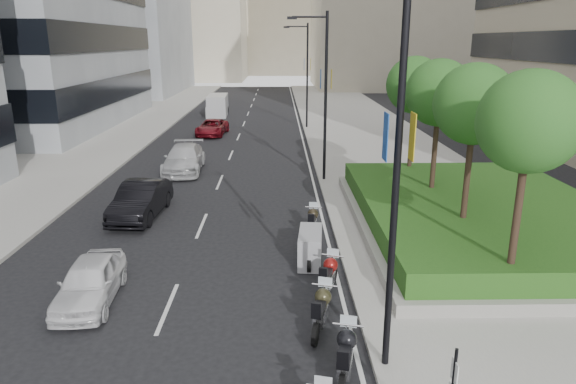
{
  "coord_description": "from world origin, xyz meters",
  "views": [
    {
      "loc": [
        1.79,
        -9.54,
        7.52
      ],
      "look_at": [
        2.13,
        9.18,
        2.0
      ],
      "focal_mm": 32.0,
      "sensor_mm": 36.0,
      "label": 1
    }
  ],
  "objects_px": {
    "car_d": "(212,127)",
    "delivery_van": "(217,106)",
    "motorcycle_5": "(310,247)",
    "motorcycle_2": "(346,355)",
    "motorcycle_6": "(312,222)",
    "lamp_post_2": "(305,71)",
    "car_c": "(184,159)",
    "car_b": "(141,200)",
    "motorcycle_3": "(321,309)",
    "motorcycle_4": "(329,276)",
    "car_a": "(90,281)",
    "lamp_post_0": "(390,162)",
    "lamp_post_1": "(323,89)"
  },
  "relations": [
    {
      "from": "lamp_post_2",
      "to": "car_c",
      "type": "height_order",
      "value": "lamp_post_2"
    },
    {
      "from": "car_b",
      "to": "car_d",
      "type": "height_order",
      "value": "car_b"
    },
    {
      "from": "lamp_post_0",
      "to": "delivery_van",
      "type": "bearing_deg",
      "value": 101.37
    },
    {
      "from": "motorcycle_2",
      "to": "lamp_post_1",
      "type": "bearing_deg",
      "value": 9.7
    },
    {
      "from": "motorcycle_6",
      "to": "motorcycle_4",
      "type": "bearing_deg",
      "value": -169.33
    },
    {
      "from": "motorcycle_2",
      "to": "motorcycle_5",
      "type": "xyz_separation_m",
      "value": [
        -0.43,
        6.45,
        -0.0
      ]
    },
    {
      "from": "motorcycle_6",
      "to": "delivery_van",
      "type": "bearing_deg",
      "value": 21.18
    },
    {
      "from": "car_a",
      "to": "delivery_van",
      "type": "xyz_separation_m",
      "value": [
        -0.73,
        39.97,
        0.34
      ]
    },
    {
      "from": "motorcycle_2",
      "to": "motorcycle_6",
      "type": "height_order",
      "value": "motorcycle_2"
    },
    {
      "from": "motorcycle_2",
      "to": "car_c",
      "type": "bearing_deg",
      "value": 32.4
    },
    {
      "from": "car_c",
      "to": "motorcycle_4",
      "type": "bearing_deg",
      "value": -67.48
    },
    {
      "from": "lamp_post_0",
      "to": "motorcycle_2",
      "type": "distance_m",
      "value": 4.57
    },
    {
      "from": "lamp_post_0",
      "to": "car_a",
      "type": "bearing_deg",
      "value": 156.7
    },
    {
      "from": "car_c",
      "to": "motorcycle_3",
      "type": "bearing_deg",
      "value": -71.22
    },
    {
      "from": "motorcycle_6",
      "to": "car_b",
      "type": "xyz_separation_m",
      "value": [
        -7.45,
        2.32,
        0.23
      ]
    },
    {
      "from": "motorcycle_3",
      "to": "motorcycle_4",
      "type": "xyz_separation_m",
      "value": [
        0.4,
        2.09,
        -0.01
      ]
    },
    {
      "from": "lamp_post_0",
      "to": "lamp_post_1",
      "type": "bearing_deg",
      "value": 90.0
    },
    {
      "from": "car_c",
      "to": "car_d",
      "type": "bearing_deg",
      "value": 87.1
    },
    {
      "from": "motorcycle_6",
      "to": "motorcycle_3",
      "type": "bearing_deg",
      "value": -173.16
    },
    {
      "from": "car_a",
      "to": "car_c",
      "type": "height_order",
      "value": "car_c"
    },
    {
      "from": "motorcycle_3",
      "to": "motorcycle_5",
      "type": "distance_m",
      "value": 4.33
    },
    {
      "from": "motorcycle_5",
      "to": "car_b",
      "type": "bearing_deg",
      "value": 60.22
    },
    {
      "from": "lamp_post_1",
      "to": "car_b",
      "type": "relative_size",
      "value": 1.9
    },
    {
      "from": "motorcycle_2",
      "to": "lamp_post_2",
      "type": "bearing_deg",
      "value": 11.12
    },
    {
      "from": "lamp_post_0",
      "to": "motorcycle_4",
      "type": "xyz_separation_m",
      "value": [
        -0.83,
        3.88,
        -4.5
      ]
    },
    {
      "from": "lamp_post_0",
      "to": "car_a",
      "type": "xyz_separation_m",
      "value": [
        -7.99,
        3.44,
        -4.41
      ]
    },
    {
      "from": "lamp_post_0",
      "to": "motorcycle_6",
      "type": "relative_size",
      "value": 4.38
    },
    {
      "from": "motorcycle_2",
      "to": "motorcycle_6",
      "type": "xyz_separation_m",
      "value": [
        -0.17,
        9.2,
        -0.04
      ]
    },
    {
      "from": "motorcycle_5",
      "to": "lamp_post_0",
      "type": "bearing_deg",
      "value": -162.81
    },
    {
      "from": "motorcycle_2",
      "to": "motorcycle_4",
      "type": "height_order",
      "value": "motorcycle_2"
    },
    {
      "from": "lamp_post_0",
      "to": "car_d",
      "type": "xyz_separation_m",
      "value": [
        -7.87,
        31.82,
        -4.42
      ]
    },
    {
      "from": "car_a",
      "to": "delivery_van",
      "type": "bearing_deg",
      "value": 87.59
    },
    {
      "from": "car_d",
      "to": "lamp_post_0",
      "type": "bearing_deg",
      "value": -71.18
    },
    {
      "from": "motorcycle_2",
      "to": "motorcycle_3",
      "type": "height_order",
      "value": "motorcycle_2"
    },
    {
      "from": "car_b",
      "to": "delivery_van",
      "type": "height_order",
      "value": "delivery_van"
    },
    {
      "from": "motorcycle_3",
      "to": "car_a",
      "type": "xyz_separation_m",
      "value": [
        -6.76,
        1.65,
        0.08
      ]
    },
    {
      "from": "motorcycle_5",
      "to": "car_d",
      "type": "bearing_deg",
      "value": 19.86
    },
    {
      "from": "lamp_post_1",
      "to": "motorcycle_3",
      "type": "xyz_separation_m",
      "value": [
        -1.23,
        -15.21,
        -4.49
      ]
    },
    {
      "from": "motorcycle_5",
      "to": "delivery_van",
      "type": "xyz_separation_m",
      "value": [
        -7.46,
        37.3,
        0.41
      ]
    },
    {
      "from": "motorcycle_2",
      "to": "car_c",
      "type": "relative_size",
      "value": 0.41
    },
    {
      "from": "lamp_post_0",
      "to": "motorcycle_2",
      "type": "bearing_deg",
      "value": -158.73
    },
    {
      "from": "car_a",
      "to": "motorcycle_3",
      "type": "bearing_deg",
      "value": -17.17
    },
    {
      "from": "car_d",
      "to": "delivery_van",
      "type": "distance_m",
      "value": 11.63
    },
    {
      "from": "lamp_post_0",
      "to": "car_b",
      "type": "bearing_deg",
      "value": 127.08
    },
    {
      "from": "motorcycle_6",
      "to": "car_c",
      "type": "height_order",
      "value": "car_c"
    },
    {
      "from": "motorcycle_5",
      "to": "lamp_post_2",
      "type": "bearing_deg",
      "value": 2.94
    },
    {
      "from": "motorcycle_3",
      "to": "motorcycle_5",
      "type": "bearing_deg",
      "value": 15.69
    },
    {
      "from": "motorcycle_2",
      "to": "car_a",
      "type": "relative_size",
      "value": 0.57
    },
    {
      "from": "lamp_post_1",
      "to": "car_c",
      "type": "relative_size",
      "value": 1.69
    },
    {
      "from": "car_a",
      "to": "motorcycle_4",
      "type": "bearing_deg",
      "value": 0.04
    }
  ]
}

